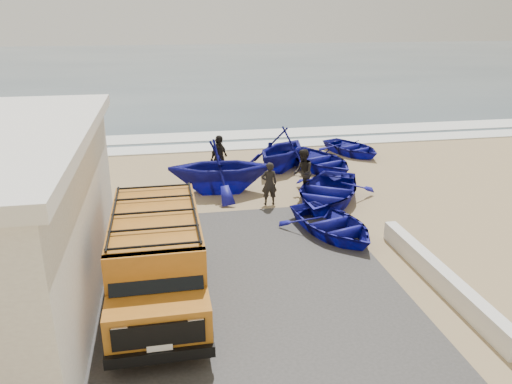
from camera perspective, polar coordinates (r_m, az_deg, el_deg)
ground at (r=14.88m, az=-2.92°, el=-6.74°), size 160.00×160.00×0.00m
slab at (r=13.02m, az=-10.59°, el=-11.16°), size 12.00×10.00×0.05m
ocean at (r=69.53m, az=-9.49°, el=14.14°), size 180.00×88.00×0.01m
surf_line at (r=26.11m, az=-6.56°, el=5.04°), size 180.00×1.60×0.06m
surf_wash at (r=28.53m, az=-6.96°, el=6.28°), size 180.00×2.20×0.04m
parapet at (r=13.78m, az=20.28°, el=-9.09°), size 0.35×6.00×0.55m
van at (r=12.14m, az=-11.24°, el=-7.17°), size 2.17×5.31×2.27m
boat_near_left at (r=15.92m, az=8.72°, el=-3.64°), size 3.51×4.19×0.74m
boat_near_right at (r=18.52m, az=8.10°, el=0.09°), size 4.92×5.36×0.91m
boat_mid_left at (r=19.30m, az=-4.14°, el=2.93°), size 4.28×3.78×2.10m
boat_mid_right at (r=22.51m, az=7.16°, el=3.64°), size 4.11×4.81×0.84m
boat_far_left at (r=22.19m, az=2.94°, el=4.95°), size 4.70×4.77×1.90m
boat_far_right at (r=25.18m, az=10.88°, el=5.01°), size 3.51×4.02×0.69m
fisherman_front at (r=18.08m, az=1.52°, el=0.97°), size 0.59×0.39×1.61m
fisherman_middle at (r=19.13m, az=5.39°, el=2.25°), size 0.78×0.94×1.79m
fisherman_back at (r=20.66m, az=-4.25°, el=3.85°), size 1.09×1.18×1.95m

